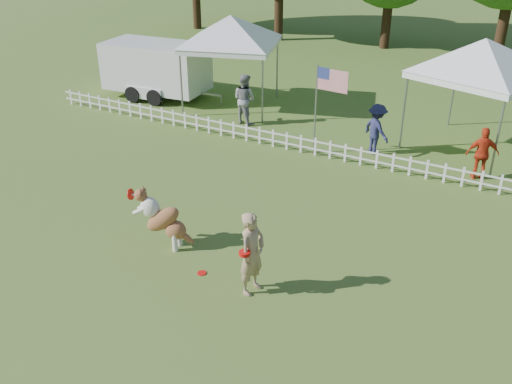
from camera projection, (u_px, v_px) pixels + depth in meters
ground at (195, 269)px, 12.47m from camera, size 120.00×120.00×0.00m
picket_fence at (323, 148)px, 17.77m from camera, size 22.00×0.08×0.60m
handler at (252, 253)px, 11.37m from camera, size 0.50×0.70×1.81m
dog at (164, 219)px, 12.98m from camera, size 1.44×0.74×1.42m
frisbee_on_turf at (202, 273)px, 12.31m from camera, size 0.23×0.23×0.02m
canopy_tent_left at (231, 63)px, 21.62m from camera, size 4.12×4.12×3.40m
canopy_tent_right at (476, 97)px, 17.77m from camera, size 4.20×4.20×3.47m
cargo_trailer at (156, 70)px, 22.97m from camera, size 5.28×2.73×2.24m
flag_pole at (316, 110)px, 17.58m from camera, size 1.10×0.22×2.85m
spectator_a at (245, 99)px, 20.27m from camera, size 1.00×0.85×1.80m
spectator_b at (376, 129)px, 17.83m from camera, size 1.21×1.08×1.62m
spectator_c at (482, 154)px, 16.19m from camera, size 0.99×0.70×1.55m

